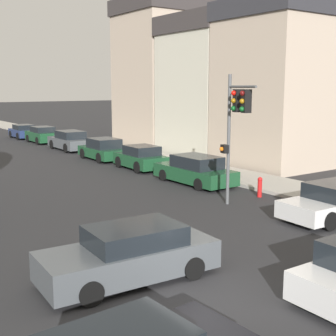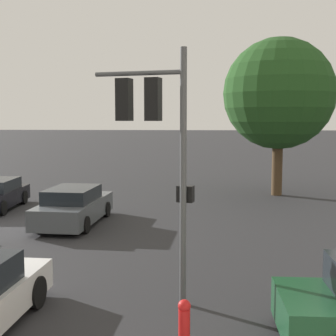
# 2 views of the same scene
# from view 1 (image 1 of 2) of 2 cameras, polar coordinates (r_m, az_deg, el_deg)

# --- Properties ---
(ground_plane) EXTENTS (300.00, 300.00, 0.00)m
(ground_plane) POSITION_cam_1_polar(r_m,az_deg,el_deg) (11.42, 4.15, -15.62)
(ground_plane) COLOR #28282B
(sidewalk_strip) EXTENTS (3.13, 60.00, 0.16)m
(sidewalk_strip) POSITION_cam_1_polar(r_m,az_deg,el_deg) (45.69, -12.40, 3.55)
(sidewalk_strip) COLOR #ADA89E
(sidewalk_strip) RESTS_ON ground_plane
(rowhouse_backdrop) EXTENTS (7.47, 19.36, 11.95)m
(rowhouse_backdrop) POSITION_cam_1_polar(r_m,az_deg,el_deg) (35.41, 5.01, 10.66)
(rowhouse_backdrop) COLOR #BCA893
(rowhouse_backdrop) RESTS_ON ground_plane
(traffic_signal) EXTENTS (0.66, 2.17, 5.42)m
(traffic_signal) POSITION_cam_1_polar(r_m,az_deg,el_deg) (18.96, 8.26, 6.22)
(traffic_signal) COLOR #515456
(traffic_signal) RESTS_ON ground_plane
(crossing_car_1) EXTENTS (4.67, 2.14, 1.41)m
(crossing_car_1) POSITION_cam_1_polar(r_m,az_deg,el_deg) (12.22, -4.65, -10.46)
(crossing_car_1) COLOR #4C5156
(crossing_car_1) RESTS_ON ground_plane
(crossing_car_3) EXTENTS (4.47, 2.13, 1.38)m
(crossing_car_3) POSITION_cam_1_polar(r_m,az_deg,el_deg) (18.69, 19.74, -3.89)
(crossing_car_3) COLOR silver
(crossing_car_3) RESTS_ON ground_plane
(parked_car_0) EXTENTS (1.99, 4.79, 1.47)m
(parked_car_0) POSITION_cam_1_polar(r_m,az_deg,el_deg) (23.98, 3.31, -0.31)
(parked_car_0) COLOR #194728
(parked_car_0) RESTS_ON ground_plane
(parked_car_1) EXTENTS (2.07, 3.88, 1.43)m
(parked_car_1) POSITION_cam_1_polar(r_m,az_deg,el_deg) (28.29, -3.31, 1.24)
(parked_car_1) COLOR #194728
(parked_car_1) RESTS_ON ground_plane
(parked_car_2) EXTENTS (2.10, 4.20, 1.47)m
(parked_car_2) POSITION_cam_1_polar(r_m,az_deg,el_deg) (32.21, -7.88, 2.23)
(parked_car_2) COLOR #194728
(parked_car_2) RESTS_ON ground_plane
(parked_car_3) EXTENTS (2.07, 4.70, 1.52)m
(parked_car_3) POSITION_cam_1_polar(r_m,az_deg,el_deg) (37.70, -11.87, 3.26)
(parked_car_3) COLOR #4C5156
(parked_car_3) RESTS_ON ground_plane
(parked_car_4) EXTENTS (1.96, 3.96, 1.45)m
(parked_car_4) POSITION_cam_1_polar(r_m,az_deg,el_deg) (43.21, -15.08, 3.91)
(parked_car_4) COLOR #194728
(parked_car_4) RESTS_ON ground_plane
(parked_car_5) EXTENTS (1.97, 3.84, 1.33)m
(parked_car_5) POSITION_cam_1_polar(r_m,az_deg,el_deg) (47.56, -17.23, 4.26)
(parked_car_5) COLOR navy
(parked_car_5) RESTS_ON ground_plane
(fire_hydrant) EXTENTS (0.22, 0.22, 0.92)m
(fire_hydrant) POSITION_cam_1_polar(r_m,az_deg,el_deg) (21.47, 11.13, -2.22)
(fire_hydrant) COLOR red
(fire_hydrant) RESTS_ON ground_plane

